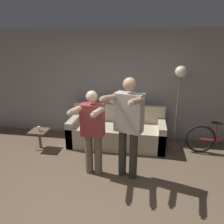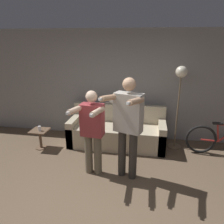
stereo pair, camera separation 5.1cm
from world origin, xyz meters
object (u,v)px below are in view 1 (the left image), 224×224
cup (39,129)px  bicycle (223,140)px  couch (117,133)px  floor_lamp (180,84)px  person_left (92,129)px  person_right (128,122)px  cat (115,101)px  side_table (40,136)px

cup → bicycle: size_ratio=0.07×
couch → floor_lamp: floor_lamp is taller
person_left → cup: bearing=157.7°
person_right → cat: person_right is taller
couch → floor_lamp: size_ratio=1.18×
person_left → floor_lamp: size_ratio=0.85×
person_right → cup: size_ratio=16.15×
couch → side_table: bearing=-164.1°
person_right → side_table: bearing=177.7°
cat → bicycle: 2.50m
cat → side_table: (-1.59, -0.77, -0.68)m
person_right → couch: bearing=124.4°
couch → cup: couch is taller
cat → bicycle: (2.38, -0.39, -0.65)m
person_left → side_table: size_ratio=3.55×
floor_lamp → couch: bearing=-175.3°
floor_lamp → person_right: bearing=-125.6°
person_left → person_right: size_ratio=0.87×
cat → floor_lamp: size_ratio=0.22×
cat → bicycle: bearing=-9.3°
cup → bicycle: bicycle is taller
person_left → cat: size_ratio=3.77×
couch → bicycle: 2.30m
couch → person_right: 1.48m
couch → side_table: size_ratio=4.97×
cup → bicycle: bearing=6.2°
person_left → cup: person_left is taller
couch → bicycle: (2.29, -0.09, 0.04)m
person_right → floor_lamp: size_ratio=0.97×
cup → side_table: bearing=126.7°
cat → person_right: bearing=-73.5°
couch → floor_lamp: bearing=4.7°
cat → cup: bearing=-152.5°
side_table → bicycle: bearing=5.6°
side_table → cup: cup is taller
bicycle → person_left: bearing=-155.9°
person_right → cup: 2.20m
cup → floor_lamp: bearing=11.9°
floor_lamp → bicycle: bearing=-11.5°
person_right → cat: 1.59m
bicycle → cup: bearing=-173.8°
floor_lamp → cup: 3.18m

